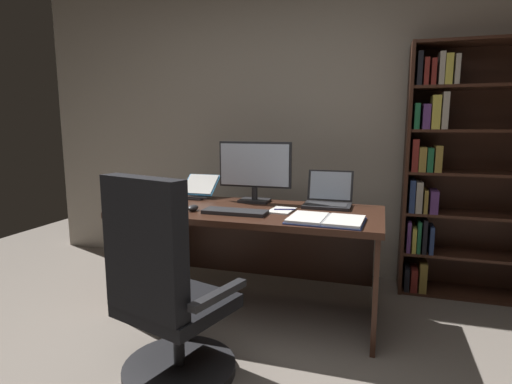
{
  "coord_description": "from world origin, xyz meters",
  "views": [
    {
      "loc": [
        0.66,
        -1.21,
        1.31
      ],
      "look_at": [
        -0.13,
        1.36,
        0.87
      ],
      "focal_mm": 28.77,
      "sensor_mm": 36.0,
      "label": 1
    }
  ],
  "objects_px": {
    "monitor": "(255,171)",
    "desk": "(252,234)",
    "computer_mouse": "(193,208)",
    "laptop": "(328,199)",
    "keyboard": "(235,212)",
    "reading_stand_with_book": "(200,187)",
    "office_chair": "(164,298)",
    "open_binder": "(326,220)",
    "pen": "(285,209)",
    "bookshelf": "(456,170)",
    "notepad": "(282,210)"
  },
  "relations": [
    {
      "from": "laptop",
      "to": "notepad",
      "type": "bearing_deg",
      "value": -134.96
    },
    {
      "from": "monitor",
      "to": "laptop",
      "type": "relative_size",
      "value": 1.7
    },
    {
      "from": "office_chair",
      "to": "computer_mouse",
      "type": "height_order",
      "value": "office_chair"
    },
    {
      "from": "computer_mouse",
      "to": "notepad",
      "type": "height_order",
      "value": "computer_mouse"
    },
    {
      "from": "keyboard",
      "to": "reading_stand_with_book",
      "type": "relative_size",
      "value": 1.56
    },
    {
      "from": "bookshelf",
      "to": "keyboard",
      "type": "height_order",
      "value": "bookshelf"
    },
    {
      "from": "laptop",
      "to": "pen",
      "type": "height_order",
      "value": "laptop"
    },
    {
      "from": "bookshelf",
      "to": "open_binder",
      "type": "relative_size",
      "value": 4.1
    },
    {
      "from": "office_chair",
      "to": "open_binder",
      "type": "bearing_deg",
      "value": 60.99
    },
    {
      "from": "monitor",
      "to": "reading_stand_with_book",
      "type": "height_order",
      "value": "monitor"
    },
    {
      "from": "notepad",
      "to": "pen",
      "type": "distance_m",
      "value": 0.02
    },
    {
      "from": "desk",
      "to": "computer_mouse",
      "type": "relative_size",
      "value": 17.19
    },
    {
      "from": "office_chair",
      "to": "open_binder",
      "type": "distance_m",
      "value": 1.03
    },
    {
      "from": "computer_mouse",
      "to": "pen",
      "type": "xyz_separation_m",
      "value": [
        0.59,
        0.16,
        -0.01
      ]
    },
    {
      "from": "computer_mouse",
      "to": "notepad",
      "type": "distance_m",
      "value": 0.59
    },
    {
      "from": "bookshelf",
      "to": "pen",
      "type": "distance_m",
      "value": 1.41
    },
    {
      "from": "bookshelf",
      "to": "open_binder",
      "type": "height_order",
      "value": "bookshelf"
    },
    {
      "from": "office_chair",
      "to": "reading_stand_with_book",
      "type": "bearing_deg",
      "value": 123.4
    },
    {
      "from": "laptop",
      "to": "monitor",
      "type": "bearing_deg",
      "value": -179.56
    },
    {
      "from": "monitor",
      "to": "computer_mouse",
      "type": "height_order",
      "value": "monitor"
    },
    {
      "from": "laptop",
      "to": "keyboard",
      "type": "xyz_separation_m",
      "value": [
        -0.55,
        -0.44,
        -0.04
      ]
    },
    {
      "from": "keyboard",
      "to": "notepad",
      "type": "xyz_separation_m",
      "value": [
        0.27,
        0.16,
        -0.01
      ]
    },
    {
      "from": "monitor",
      "to": "laptop",
      "type": "height_order",
      "value": "monitor"
    },
    {
      "from": "office_chair",
      "to": "notepad",
      "type": "distance_m",
      "value": 1.02
    },
    {
      "from": "open_binder",
      "to": "notepad",
      "type": "distance_m",
      "value": 0.39
    },
    {
      "from": "desk",
      "to": "laptop",
      "type": "xyz_separation_m",
      "value": [
        0.51,
        0.19,
        0.25
      ]
    },
    {
      "from": "open_binder",
      "to": "notepad",
      "type": "height_order",
      "value": "open_binder"
    },
    {
      "from": "laptop",
      "to": "desk",
      "type": "bearing_deg",
      "value": -159.28
    },
    {
      "from": "keyboard",
      "to": "computer_mouse",
      "type": "xyz_separation_m",
      "value": [
        -0.3,
        0.0,
        0.01
      ]
    },
    {
      "from": "keyboard",
      "to": "notepad",
      "type": "relative_size",
      "value": 2.0
    },
    {
      "from": "keyboard",
      "to": "open_binder",
      "type": "relative_size",
      "value": 0.9
    },
    {
      "from": "office_chair",
      "to": "reading_stand_with_book",
      "type": "xyz_separation_m",
      "value": [
        -0.36,
        1.22,
        0.37
      ]
    },
    {
      "from": "desk",
      "to": "bookshelf",
      "type": "distance_m",
      "value": 1.62
    },
    {
      "from": "laptop",
      "to": "keyboard",
      "type": "height_order",
      "value": "laptop"
    },
    {
      "from": "keyboard",
      "to": "pen",
      "type": "bearing_deg",
      "value": 29.15
    },
    {
      "from": "desk",
      "to": "laptop",
      "type": "relative_size",
      "value": 5.49
    },
    {
      "from": "monitor",
      "to": "office_chair",
      "type": "bearing_deg",
      "value": -95.47
    },
    {
      "from": "desk",
      "to": "computer_mouse",
      "type": "xyz_separation_m",
      "value": [
        -0.34,
        -0.25,
        0.22
      ]
    },
    {
      "from": "office_chair",
      "to": "laptop",
      "type": "distance_m",
      "value": 1.39
    },
    {
      "from": "office_chair",
      "to": "keyboard",
      "type": "height_order",
      "value": "office_chair"
    },
    {
      "from": "computer_mouse",
      "to": "notepad",
      "type": "relative_size",
      "value": 0.5
    },
    {
      "from": "bookshelf",
      "to": "laptop",
      "type": "height_order",
      "value": "bookshelf"
    },
    {
      "from": "keyboard",
      "to": "computer_mouse",
      "type": "relative_size",
      "value": 4.04
    },
    {
      "from": "pen",
      "to": "desk",
      "type": "bearing_deg",
      "value": 161.93
    },
    {
      "from": "bookshelf",
      "to": "monitor",
      "type": "xyz_separation_m",
      "value": [
        -1.44,
        -0.51,
        0.0
      ]
    },
    {
      "from": "bookshelf",
      "to": "office_chair",
      "type": "height_order",
      "value": "bookshelf"
    },
    {
      "from": "office_chair",
      "to": "pen",
      "type": "distance_m",
      "value": 1.03
    },
    {
      "from": "monitor",
      "to": "computer_mouse",
      "type": "relative_size",
      "value": 5.32
    },
    {
      "from": "monitor",
      "to": "desk",
      "type": "bearing_deg",
      "value": -78.22
    },
    {
      "from": "bookshelf",
      "to": "open_binder",
      "type": "xyz_separation_m",
      "value": [
        -0.85,
        -1.0,
        -0.22
      ]
    }
  ]
}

